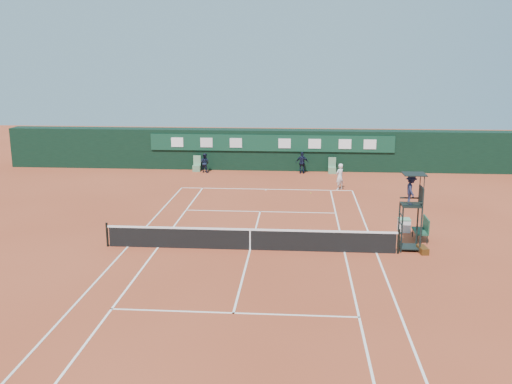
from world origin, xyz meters
TOP-DOWN VIEW (x-y plane):
  - ground at (0.00, 0.00)m, footprint 90.00×90.00m
  - court_lines at (0.00, 0.00)m, footprint 11.05×23.85m
  - tennis_net at (0.00, 0.00)m, footprint 12.90×0.10m
  - back_wall at (0.00, 18.74)m, footprint 40.00×1.65m
  - linesman_chair_left at (-5.50, 17.48)m, footprint 0.55×0.50m
  - linesman_chair_right at (4.50, 17.48)m, footprint 0.55×0.50m
  - umpire_chair at (6.93, 0.53)m, footprint 0.96×0.95m
  - player_bench at (7.81, 1.91)m, footprint 0.56×1.20m
  - tennis_bag at (7.47, 0.17)m, footprint 0.43×0.78m
  - cooler at (7.21, 3.29)m, footprint 0.57×0.57m
  - tennis_ball at (2.84, 10.88)m, footprint 0.07×0.07m
  - player at (4.68, 12.15)m, footprint 0.73×0.72m
  - ball_kid_left at (-4.82, 17.07)m, footprint 0.85×0.77m
  - ball_kid_right at (2.32, 17.21)m, footprint 0.96×0.46m

SIDE VIEW (x-z plane):
  - ground at x=0.00m, z-range 0.00..0.00m
  - court_lines at x=0.00m, z-range 0.00..0.01m
  - tennis_ball at x=2.84m, z-range 0.00..0.07m
  - tennis_bag at x=7.47m, z-range 0.00..0.28m
  - linesman_chair_left at x=-5.50m, z-range -0.26..0.89m
  - linesman_chair_right at x=4.50m, z-range -0.26..0.89m
  - cooler at x=7.21m, z-range 0.00..0.65m
  - tennis_net at x=0.00m, z-range -0.04..1.06m
  - player_bench at x=7.81m, z-range 0.05..1.15m
  - ball_kid_left at x=-4.82m, z-range 0.00..1.42m
  - ball_kid_right at x=2.32m, z-range 0.00..1.58m
  - player at x=4.68m, z-range 0.00..1.69m
  - back_wall at x=0.00m, z-range 0.01..3.01m
  - umpire_chair at x=6.93m, z-range 0.75..4.17m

